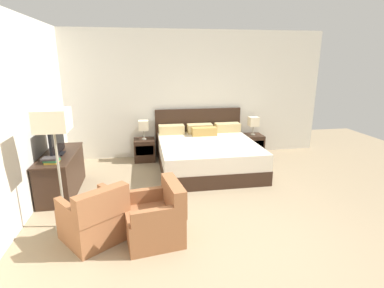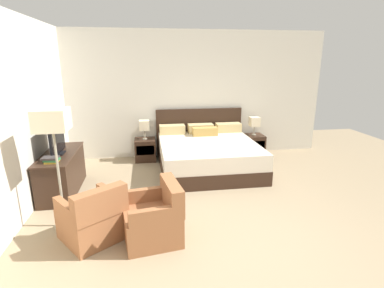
{
  "view_description": "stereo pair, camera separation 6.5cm",
  "coord_description": "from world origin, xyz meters",
  "views": [
    {
      "loc": [
        -1.0,
        -3.06,
        2.24
      ],
      "look_at": [
        -0.13,
        2.12,
        0.75
      ],
      "focal_mm": 28.0,
      "sensor_mm": 36.0,
      "label": 1
    },
    {
      "loc": [
        -0.93,
        -3.07,
        2.24
      ],
      "look_at": [
        -0.13,
        2.12,
        0.75
      ],
      "focal_mm": 28.0,
      "sensor_mm": 36.0,
      "label": 2
    }
  ],
  "objects": [
    {
      "name": "book_small_top",
      "position": [
        -2.43,
        1.59,
        0.78
      ],
      "size": [
        0.25,
        0.21,
        0.03
      ],
      "primitive_type": "cube",
      "rotation": [
        0.0,
        0.0,
        -0.12
      ],
      "color": "#383333",
      "rests_on": "book_blue_cover"
    },
    {
      "name": "book_red_cover",
      "position": [
        -2.4,
        1.59,
        0.72
      ],
      "size": [
        0.2,
        0.19,
        0.03
      ],
      "primitive_type": "cube",
      "rotation": [
        0.0,
        0.0,
        -0.08
      ],
      "color": "gold",
      "rests_on": "dresser"
    },
    {
      "name": "table_lamp_right",
      "position": [
        1.6,
        3.57,
        0.81
      ],
      "size": [
        0.22,
        0.22,
        0.43
      ],
      "color": "gray",
      "rests_on": "nightstand_right"
    },
    {
      "name": "book_blue_cover",
      "position": [
        -2.41,
        1.59,
        0.75
      ],
      "size": [
        0.23,
        0.21,
        0.03
      ],
      "primitive_type": "cube",
      "rotation": [
        0.0,
        0.0,
        -0.18
      ],
      "color": "#2D7042",
      "rests_on": "book_red_cover"
    },
    {
      "name": "ground_plane",
      "position": [
        0.0,
        0.0,
        0.0
      ],
      "size": [
        11.59,
        11.59,
        0.0
      ],
      "primitive_type": "plane",
      "color": "#998466"
    },
    {
      "name": "tv",
      "position": [
        -2.42,
        2.03,
        1.01
      ],
      "size": [
        0.18,
        0.76,
        0.63
      ],
      "color": "black",
      "rests_on": "dresser"
    },
    {
      "name": "floor_lamp",
      "position": [
        -2.12,
        0.87,
        1.42
      ],
      "size": [
        0.4,
        0.4,
        1.64
      ],
      "color": "gray",
      "rests_on": "ground"
    },
    {
      "name": "nightstand_left",
      "position": [
        -0.99,
        3.57,
        0.25
      ],
      "size": [
        0.47,
        0.46,
        0.5
      ],
      "color": "#332116",
      "rests_on": "ground"
    },
    {
      "name": "armchair_companion",
      "position": [
        -0.88,
        0.37,
        0.28
      ],
      "size": [
        0.79,
        0.78,
        0.76
      ],
      "color": "#935B38",
      "rests_on": "ground"
    },
    {
      "name": "armchair_by_window",
      "position": [
        -1.65,
        0.48,
        0.28
      ],
      "size": [
        0.96,
        0.96,
        0.76
      ],
      "color": "#935B38",
      "rests_on": "ground"
    },
    {
      "name": "wall_left",
      "position": [
        -2.73,
        1.63,
        1.45
      ],
      "size": [
        0.06,
        5.66,
        2.89
      ],
      "primitive_type": "cube",
      "color": "silver",
      "rests_on": "ground"
    },
    {
      "name": "wall_back",
      "position": [
        0.0,
        3.89,
        1.45
      ],
      "size": [
        6.61,
        0.06,
        2.89
      ],
      "primitive_type": "cube",
      "color": "silver",
      "rests_on": "ground"
    },
    {
      "name": "table_lamp_left",
      "position": [
        -0.99,
        3.57,
        0.81
      ],
      "size": [
        0.22,
        0.22,
        0.43
      ],
      "color": "gray",
      "rests_on": "nightstand_left"
    },
    {
      "name": "bed",
      "position": [
        0.31,
        2.82,
        0.33
      ],
      "size": [
        2.04,
        2.13,
        1.13
      ],
      "color": "#332116",
      "rests_on": "ground"
    },
    {
      "name": "nightstand_right",
      "position": [
        1.6,
        3.57,
        0.25
      ],
      "size": [
        0.47,
        0.46,
        0.5
      ],
      "color": "#332116",
      "rests_on": "ground"
    },
    {
      "name": "dresser",
      "position": [
        -2.42,
        2.07,
        0.36
      ],
      "size": [
        0.52,
        1.42,
        0.7
      ],
      "color": "#332116",
      "rests_on": "ground"
    }
  ]
}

